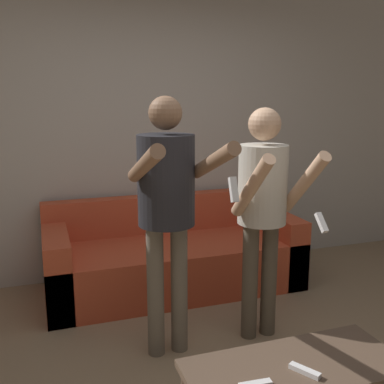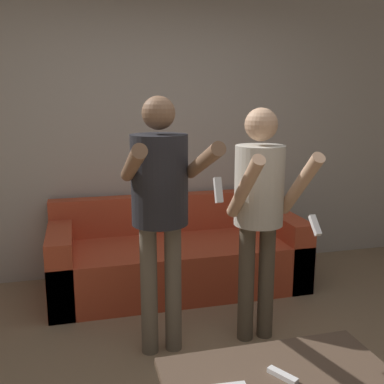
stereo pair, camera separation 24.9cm
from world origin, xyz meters
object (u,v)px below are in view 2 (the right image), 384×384
(couch, at_px, (177,257))
(person_standing_right, at_px, (260,201))
(coffee_table, at_px, (274,377))
(person_standing_left, at_px, (160,196))
(remote_far, at_px, (283,375))

(couch, relative_size, person_standing_right, 1.36)
(person_standing_right, distance_m, coffee_table, 1.18)
(person_standing_left, distance_m, person_standing_right, 0.67)
(remote_far, bearing_deg, couch, 90.86)
(person_standing_right, bearing_deg, remote_far, -106.51)
(coffee_table, relative_size, remote_far, 7.19)
(remote_far, bearing_deg, person_standing_left, 109.67)
(couch, bearing_deg, person_standing_right, -71.87)
(couch, bearing_deg, coffee_table, -89.29)
(person_standing_left, xyz_separation_m, person_standing_right, (0.67, 0.00, -0.07))
(person_standing_left, distance_m, coffee_table, 1.23)
(coffee_table, bearing_deg, person_standing_left, 110.68)
(person_standing_right, relative_size, coffee_table, 1.51)
(person_standing_right, bearing_deg, person_standing_left, -179.63)
(person_standing_left, xyz_separation_m, remote_far, (0.36, -1.02, -0.64))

